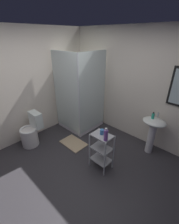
# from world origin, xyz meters

# --- Properties ---
(ground_plane) EXTENTS (4.20, 4.20, 0.02)m
(ground_plane) POSITION_xyz_m (0.00, 0.00, -0.01)
(ground_plane) COLOR #2F2D31
(wall_back) EXTENTS (4.20, 0.14, 2.50)m
(wall_back) POSITION_xyz_m (0.01, 1.85, 1.25)
(wall_back) COLOR silver
(wall_back) RESTS_ON ground_plane
(wall_left) EXTENTS (0.10, 4.20, 2.50)m
(wall_left) POSITION_xyz_m (-1.85, 0.00, 1.25)
(wall_left) COLOR silver
(wall_left) RESTS_ON ground_plane
(shower_stall) EXTENTS (0.92, 0.92, 2.00)m
(shower_stall) POSITION_xyz_m (-1.20, 1.18, 0.46)
(shower_stall) COLOR white
(shower_stall) RESTS_ON ground_plane
(pedestal_sink) EXTENTS (0.46, 0.37, 0.81)m
(pedestal_sink) POSITION_xyz_m (0.62, 1.52, 0.58)
(pedestal_sink) COLOR white
(pedestal_sink) RESTS_ON ground_plane
(sink_faucet) EXTENTS (0.03, 0.03, 0.10)m
(sink_faucet) POSITION_xyz_m (0.62, 1.64, 0.86)
(sink_faucet) COLOR silver
(sink_faucet) RESTS_ON pedestal_sink
(toilet) EXTENTS (0.37, 0.49, 0.76)m
(toilet) POSITION_xyz_m (-1.48, -0.10, 0.31)
(toilet) COLOR white
(toilet) RESTS_ON ground_plane
(storage_cart) EXTENTS (0.38, 0.28, 0.74)m
(storage_cart) POSITION_xyz_m (0.14, 0.46, 0.44)
(storage_cart) COLOR silver
(storage_cart) RESTS_ON ground_plane
(hand_soap_bottle) EXTENTS (0.05, 0.05, 0.14)m
(hand_soap_bottle) POSITION_xyz_m (0.57, 1.51, 0.87)
(hand_soap_bottle) COLOR #2DBC99
(hand_soap_bottle) RESTS_ON pedestal_sink
(conditioner_bottle_purple) EXTENTS (0.07, 0.07, 0.23)m
(conditioner_bottle_purple) POSITION_xyz_m (0.27, 0.39, 0.84)
(conditioner_bottle_purple) COLOR #864EA8
(conditioner_bottle_purple) RESTS_ON storage_cart
(rinse_cup) EXTENTS (0.07, 0.07, 0.10)m
(rinse_cup) POSITION_xyz_m (0.11, 0.48, 0.79)
(rinse_cup) COLOR #3870B2
(rinse_cup) RESTS_ON storage_cart
(bath_mat) EXTENTS (0.60, 0.40, 0.02)m
(bath_mat) POSITION_xyz_m (-0.78, 0.56, 0.01)
(bath_mat) COLOR tan
(bath_mat) RESTS_ON ground_plane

